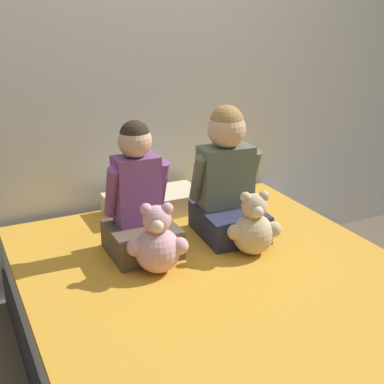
{
  "coord_description": "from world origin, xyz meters",
  "views": [
    {
      "loc": [
        -1.0,
        -1.79,
        1.58
      ],
      "look_at": [
        0.0,
        0.28,
        0.73
      ],
      "focal_mm": 50.0,
      "sensor_mm": 36.0,
      "label": 1
    }
  ],
  "objects_px": {
    "bed": "(219,318)",
    "teddy_bear_held_by_left_child": "(158,243)",
    "pillow_at_headboard": "(154,203)",
    "teddy_bear_held_by_right_child": "(254,228)",
    "child_on_left": "(139,202)",
    "child_on_right": "(227,180)"
  },
  "relations": [
    {
      "from": "bed",
      "to": "teddy_bear_held_by_right_child",
      "type": "height_order",
      "value": "teddy_bear_held_by_right_child"
    },
    {
      "from": "bed",
      "to": "teddy_bear_held_by_left_child",
      "type": "xyz_separation_m",
      "value": [
        -0.23,
        0.13,
        0.36
      ]
    },
    {
      "from": "teddy_bear_held_by_left_child",
      "to": "pillow_at_headboard",
      "type": "height_order",
      "value": "teddy_bear_held_by_left_child"
    },
    {
      "from": "teddy_bear_held_by_right_child",
      "to": "pillow_at_headboard",
      "type": "bearing_deg",
      "value": 124.5
    },
    {
      "from": "child_on_right",
      "to": "teddy_bear_held_by_right_child",
      "type": "bearing_deg",
      "value": -86.23
    },
    {
      "from": "pillow_at_headboard",
      "to": "teddy_bear_held_by_right_child",
      "type": "bearing_deg",
      "value": -70.86
    },
    {
      "from": "bed",
      "to": "child_on_left",
      "type": "distance_m",
      "value": 0.63
    },
    {
      "from": "teddy_bear_held_by_left_child",
      "to": "bed",
      "type": "bearing_deg",
      "value": -8.68
    },
    {
      "from": "teddy_bear_held_by_right_child",
      "to": "teddy_bear_held_by_left_child",
      "type": "bearing_deg",
      "value": -168.35
    },
    {
      "from": "teddy_bear_held_by_right_child",
      "to": "pillow_at_headboard",
      "type": "height_order",
      "value": "teddy_bear_held_by_right_child"
    },
    {
      "from": "child_on_left",
      "to": "child_on_right",
      "type": "bearing_deg",
      "value": 0.99
    },
    {
      "from": "bed",
      "to": "pillow_at_headboard",
      "type": "bearing_deg",
      "value": 90.0
    },
    {
      "from": "bed",
      "to": "teddy_bear_held_by_left_child",
      "type": "height_order",
      "value": "teddy_bear_held_by_left_child"
    },
    {
      "from": "bed",
      "to": "child_on_left",
      "type": "height_order",
      "value": "child_on_left"
    },
    {
      "from": "child_on_left",
      "to": "pillow_at_headboard",
      "type": "distance_m",
      "value": 0.51
    },
    {
      "from": "pillow_at_headboard",
      "to": "bed",
      "type": "bearing_deg",
      "value": -90.0
    },
    {
      "from": "child_on_right",
      "to": "pillow_at_headboard",
      "type": "distance_m",
      "value": 0.51
    },
    {
      "from": "teddy_bear_held_by_right_child",
      "to": "pillow_at_headboard",
      "type": "xyz_separation_m",
      "value": [
        -0.23,
        0.66,
        -0.07
      ]
    },
    {
      "from": "pillow_at_headboard",
      "to": "teddy_bear_held_by_left_child",
      "type": "bearing_deg",
      "value": -110.4
    },
    {
      "from": "child_on_left",
      "to": "teddy_bear_held_by_left_child",
      "type": "xyz_separation_m",
      "value": [
        -0.0,
        -0.22,
        -0.11
      ]
    },
    {
      "from": "child_on_left",
      "to": "child_on_right",
      "type": "height_order",
      "value": "child_on_right"
    },
    {
      "from": "bed",
      "to": "pillow_at_headboard",
      "type": "distance_m",
      "value": 0.81
    }
  ]
}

